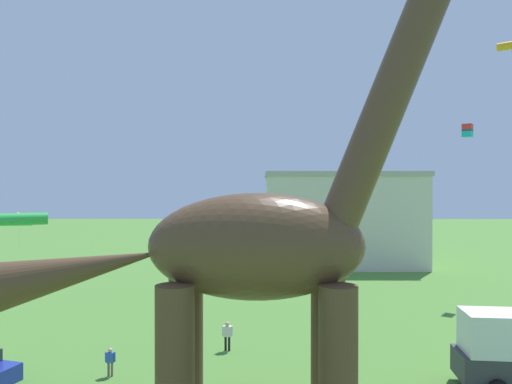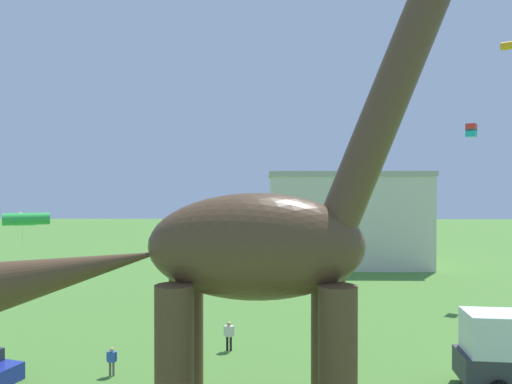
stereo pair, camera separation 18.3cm
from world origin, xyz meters
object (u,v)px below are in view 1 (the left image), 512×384
person_photographer (110,359)px  person_watching_child (348,326)px  dinosaur_sculpture (254,246)px  kite_drifting (24,219)px  person_far_spectator (227,333)px  kite_apex (467,130)px  kite_far_left (19,223)px

person_photographer → person_watching_child: person_watching_child is taller
dinosaur_sculpture → kite_drifting: 11.73m
person_photographer → person_watching_child: size_ratio=0.72×
person_far_spectator → kite_apex: 24.73m
person_watching_child → kite_apex: bearing=-14.6°
kite_far_left → person_photographer: bearing=-47.9°
dinosaur_sculpture → kite_far_left: dinosaur_sculpture is taller
person_photographer → person_far_spectator: size_ratio=0.84×
person_photographer → kite_apex: 30.24m
kite_apex → dinosaur_sculpture: bearing=-126.5°
person_photographer → kite_far_left: kite_far_left is taller
dinosaur_sculpture → kite_far_left: bearing=124.8°
dinosaur_sculpture → person_photographer: (-6.41, 5.28, -5.61)m
kite_apex → kite_drifting: (-26.37, -16.11, -5.76)m
dinosaur_sculpture → kite_apex: bearing=42.9°
person_far_spectator → dinosaur_sculpture: bearing=-107.0°
person_watching_child → person_photographer: bearing=139.2°
kite_apex → kite_drifting: 31.43m
dinosaur_sculpture → kite_apex: (16.04, 21.65, 6.33)m
dinosaur_sculpture → person_watching_child: (4.84, 9.59, -5.31)m
dinosaur_sculpture → person_far_spectator: size_ratio=11.78×
person_far_spectator → person_watching_child: (6.30, 0.82, 0.15)m
kite_drifting → kite_far_left: 10.53m
dinosaur_sculpture → person_photographer: dinosaur_sculpture is taller
kite_drifting → dinosaur_sculpture: bearing=-28.2°
kite_far_left → kite_apex: bearing=12.2°
person_photographer → kite_drifting: kite_drifting is taller
person_watching_child → dinosaur_sculpture: bearing=-178.5°
kite_apex → person_watching_child: bearing=-132.9°
kite_apex → kite_far_left: kite_apex is taller
dinosaur_sculpture → kite_apex: 27.67m
kite_apex → kite_far_left: (-31.12, -6.76, -6.63)m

